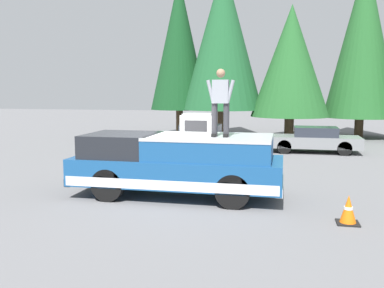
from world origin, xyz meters
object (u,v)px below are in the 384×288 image
(pickup_truck, at_px, (177,164))
(person_on_truck_bed, at_px, (220,101))
(compressor_unit, at_px, (198,124))
(parked_car_navy, at_px, (199,136))
(parked_car_grey, at_px, (314,140))
(traffic_cone, at_px, (348,210))

(pickup_truck, height_order, person_on_truck_bed, person_on_truck_bed)
(compressor_unit, xyz_separation_m, parked_car_navy, (9.14, 1.83, -1.35))
(pickup_truck, height_order, parked_car_grey, pickup_truck)
(parked_car_grey, bearing_deg, traffic_cone, -179.70)
(compressor_unit, relative_size, parked_car_grey, 0.20)
(parked_car_grey, bearing_deg, pickup_truck, 155.76)
(parked_car_navy, bearing_deg, person_on_truck_bed, -165.44)
(parked_car_grey, bearing_deg, parked_car_navy, 87.74)
(pickup_truck, xyz_separation_m, parked_car_grey, (9.03, -4.07, -0.29))
(pickup_truck, relative_size, parked_car_grey, 1.35)
(person_on_truck_bed, relative_size, parked_car_navy, 0.41)
(person_on_truck_bed, relative_size, traffic_cone, 2.73)
(parked_car_grey, xyz_separation_m, traffic_cone, (-10.53, -0.05, -0.29))
(compressor_unit, height_order, parked_car_navy, compressor_unit)
(pickup_truck, height_order, compressor_unit, compressor_unit)
(compressor_unit, xyz_separation_m, parked_car_grey, (8.93, -3.52, -1.35))
(compressor_unit, relative_size, person_on_truck_bed, 0.50)
(parked_car_grey, distance_m, traffic_cone, 10.53)
(compressor_unit, height_order, parked_car_grey, compressor_unit)
(traffic_cone, bearing_deg, person_on_truck_bed, 66.38)
(parked_car_navy, bearing_deg, pickup_truck, -172.13)
(compressor_unit, height_order, person_on_truck_bed, person_on_truck_bed)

